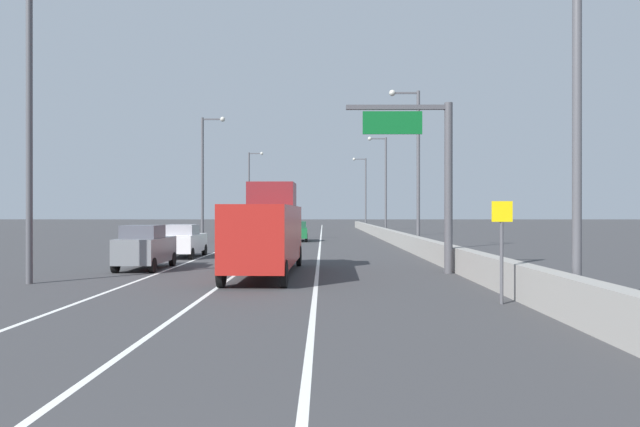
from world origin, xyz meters
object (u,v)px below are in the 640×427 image
lamp_post_right_fourth (364,189)px  car_silver_1 (243,239)px  lamp_post_right_second (415,159)px  car_red_3 (244,229)px  car_white_0 (183,241)px  car_green_4 (297,231)px  car_gray_2 (145,247)px  lamp_post_left_far (251,186)px  overhead_sign_gantry (432,166)px  box_truck (267,232)px  lamp_post_left_near (36,114)px  lamp_post_right_near (568,74)px  speed_advisory_sign (502,244)px  lamp_post_left_mid (205,171)px  lamp_post_right_third (384,180)px

lamp_post_right_fourth → car_silver_1: size_ratio=2.69×
lamp_post_right_second → lamp_post_right_fourth: bearing=90.0°
car_silver_1 → car_red_3: 22.49m
car_white_0 → car_green_4: (5.92, 19.04, -0.04)m
car_gray_2 → car_green_4: car_gray_2 is taller
lamp_post_left_far → car_green_4: (7.74, -25.82, -5.42)m
lamp_post_left_far → overhead_sign_gantry: bearing=-74.4°
car_green_4 → box_truck: size_ratio=0.50×
lamp_post_left_near → box_truck: (8.37, 3.15, -4.51)m
car_silver_1 → car_red_3: size_ratio=0.97×
lamp_post_right_near → car_white_0: 24.30m
speed_advisory_sign → lamp_post_right_second: lamp_post_right_second is taller
lamp_post_left_near → lamp_post_left_mid: bearing=89.4°
overhead_sign_gantry → lamp_post_left_near: 16.06m
lamp_post_right_second → car_gray_2: bearing=-139.7°
car_gray_2 → car_green_4: size_ratio=0.88×
lamp_post_left_mid → car_red_3: size_ratio=2.60×
overhead_sign_gantry → lamp_post_right_near: bearing=-79.7°
lamp_post_left_far → car_gray_2: (1.79, -51.93, -5.32)m
speed_advisory_sign → lamp_post_right_near: (1.31, -1.41, 4.60)m
speed_advisory_sign → lamp_post_right_near: lamp_post_right_near is taller
lamp_post_right_second → lamp_post_left_mid: 20.00m
speed_advisory_sign → car_green_4: 36.89m
lamp_post_right_third → lamp_post_right_near: bearing=-90.3°
car_gray_2 → lamp_post_right_near: bearing=-37.4°
lamp_post_right_third → car_silver_1: size_ratio=2.69×
lamp_post_right_fourth → car_red_3: 32.61m
lamp_post_left_near → car_gray_2: bearing=65.9°
car_gray_2 → car_red_3: bearing=89.8°
lamp_post_right_fourth → car_gray_2: lamp_post_right_fourth is taller
lamp_post_left_mid → car_silver_1: size_ratio=2.69×
lamp_post_right_third → lamp_post_left_mid: size_ratio=1.00×
speed_advisory_sign → car_red_3: speed_advisory_sign is taller
speed_advisory_sign → lamp_post_left_far: size_ratio=0.27×
lamp_post_right_second → lamp_post_right_fourth: size_ratio=1.00×
car_red_3 → lamp_post_right_near: bearing=-71.0°
car_green_4 → box_truck: 28.35m
speed_advisory_sign → lamp_post_right_third: (1.57, 46.35, 4.60)m
car_gray_2 → car_green_4: bearing=77.2°
speed_advisory_sign → car_white_0: speed_advisory_sign is taller
lamp_post_right_second → car_gray_2: 20.05m
lamp_post_right_near → lamp_post_right_fourth: (-0.18, 71.63, 0.00)m
lamp_post_right_near → lamp_post_left_far: 65.47m
car_gray_2 → car_green_4: 26.79m
speed_advisory_sign → car_gray_2: 16.86m
lamp_post_right_third → car_white_0: lamp_post_right_third is taller
car_green_4 → lamp_post_left_near: bearing=-104.9°
car_green_4 → car_silver_1: bearing=-99.1°
lamp_post_right_third → car_silver_1: 30.05m
car_red_3 → car_green_4: (5.82, -5.47, -0.04)m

